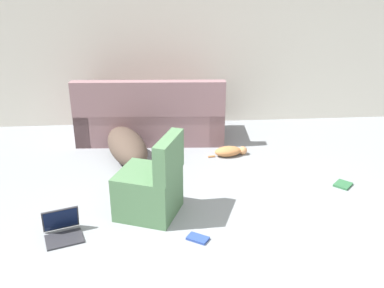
{
  "coord_description": "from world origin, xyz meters",
  "views": [
    {
      "loc": [
        -0.63,
        -2.65,
        2.23
      ],
      "look_at": [
        -0.3,
        1.49,
        0.49
      ],
      "focal_mm": 40.0,
      "sensor_mm": 36.0,
      "label": 1
    }
  ],
  "objects_px": {
    "cat": "(230,151)",
    "book_green": "(343,185)",
    "dog": "(128,149)",
    "couch": "(151,119)",
    "side_chair": "(151,187)",
    "laptop_open": "(62,227)",
    "book_blue": "(198,238)"
  },
  "relations": [
    {
      "from": "cat",
      "to": "laptop_open",
      "type": "bearing_deg",
      "value": -146.59
    },
    {
      "from": "book_green",
      "to": "dog",
      "type": "bearing_deg",
      "value": 161.19
    },
    {
      "from": "couch",
      "to": "laptop_open",
      "type": "bearing_deg",
      "value": 74.53
    },
    {
      "from": "dog",
      "to": "book_green",
      "type": "distance_m",
      "value": 2.52
    },
    {
      "from": "book_blue",
      "to": "laptop_open",
      "type": "bearing_deg",
      "value": 172.02
    },
    {
      "from": "side_chair",
      "to": "cat",
      "type": "bearing_deg",
      "value": 164.24
    },
    {
      "from": "dog",
      "to": "laptop_open",
      "type": "height_order",
      "value": "dog"
    },
    {
      "from": "cat",
      "to": "book_green",
      "type": "height_order",
      "value": "cat"
    },
    {
      "from": "book_green",
      "to": "side_chair",
      "type": "height_order",
      "value": "side_chair"
    },
    {
      "from": "couch",
      "to": "dog",
      "type": "distance_m",
      "value": 0.82
    },
    {
      "from": "couch",
      "to": "laptop_open",
      "type": "xyz_separation_m",
      "value": [
        -0.78,
        -2.28,
        -0.21
      ]
    },
    {
      "from": "dog",
      "to": "side_chair",
      "type": "height_order",
      "value": "side_chair"
    },
    {
      "from": "side_chair",
      "to": "book_green",
      "type": "bearing_deg",
      "value": 121.99
    },
    {
      "from": "side_chair",
      "to": "dog",
      "type": "bearing_deg",
      "value": -145.08
    },
    {
      "from": "couch",
      "to": "side_chair",
      "type": "relative_size",
      "value": 2.47
    },
    {
      "from": "cat",
      "to": "dog",
      "type": "bearing_deg",
      "value": 175.19
    },
    {
      "from": "book_green",
      "to": "side_chair",
      "type": "relative_size",
      "value": 0.3
    },
    {
      "from": "laptop_open",
      "to": "book_blue",
      "type": "bearing_deg",
      "value": -26.59
    },
    {
      "from": "cat",
      "to": "book_blue",
      "type": "bearing_deg",
      "value": -116.54
    },
    {
      "from": "book_green",
      "to": "side_chair",
      "type": "distance_m",
      "value": 2.14
    },
    {
      "from": "laptop_open",
      "to": "side_chair",
      "type": "bearing_deg",
      "value": 2.35
    },
    {
      "from": "book_blue",
      "to": "side_chair",
      "type": "relative_size",
      "value": 0.27
    },
    {
      "from": "book_green",
      "to": "couch",
      "type": "bearing_deg",
      "value": 143.13
    },
    {
      "from": "couch",
      "to": "book_blue",
      "type": "distance_m",
      "value": 2.5
    },
    {
      "from": "laptop_open",
      "to": "book_green",
      "type": "xyz_separation_m",
      "value": [
        2.88,
        0.7,
        -0.07
      ]
    },
    {
      "from": "couch",
      "to": "dog",
      "type": "height_order",
      "value": "couch"
    },
    {
      "from": "laptop_open",
      "to": "book_blue",
      "type": "relative_size",
      "value": 1.84
    },
    {
      "from": "book_blue",
      "to": "side_chair",
      "type": "height_order",
      "value": "side_chair"
    },
    {
      "from": "dog",
      "to": "laptop_open",
      "type": "relative_size",
      "value": 3.81
    },
    {
      "from": "book_green",
      "to": "book_blue",
      "type": "relative_size",
      "value": 1.12
    },
    {
      "from": "laptop_open",
      "to": "book_green",
      "type": "relative_size",
      "value": 1.65
    },
    {
      "from": "cat",
      "to": "side_chair",
      "type": "relative_size",
      "value": 0.63
    }
  ]
}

